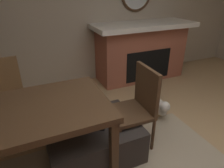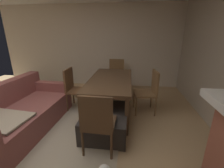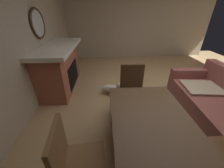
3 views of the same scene
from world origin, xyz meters
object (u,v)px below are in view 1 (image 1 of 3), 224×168
object	(u,v)px
fireplace	(141,51)
dining_chair_west	(137,104)
dining_chair_south	(4,94)
small_dog	(158,105)
tv_remote	(102,125)
ottoman_coffee_table	(93,140)

from	to	relation	value
fireplace	dining_chair_west	world-z (taller)	fireplace
dining_chair_south	small_dog	world-z (taller)	dining_chair_south
tv_remote	small_dog	size ratio (longest dim) A/B	0.31
dining_chair_west	small_dog	xyz separation A→B (m)	(-0.57, -0.35, -0.36)
dining_chair_south	small_dog	distance (m)	2.00
tv_remote	dining_chair_south	distance (m)	1.27
fireplace	dining_chair_south	bearing A→B (deg)	18.11
ottoman_coffee_table	tv_remote	size ratio (longest dim) A/B	5.94
ottoman_coffee_table	dining_chair_west	xyz separation A→B (m)	(-0.52, 0.02, 0.33)
ottoman_coffee_table	small_dog	xyz separation A→B (m)	(-1.09, -0.33, -0.03)
ottoman_coffee_table	fireplace	bearing A→B (deg)	-134.12
dining_chair_west	fireplace	bearing A→B (deg)	-122.50
fireplace	tv_remote	size ratio (longest dim) A/B	11.87
tv_remote	small_dog	xyz separation A→B (m)	(-1.00, -0.38, -0.24)
ottoman_coffee_table	dining_chair_west	world-z (taller)	dining_chair_west
fireplace	dining_chair_west	distance (m)	1.91
small_dog	dining_chair_west	bearing A→B (deg)	31.15
dining_chair_south	small_dog	bearing A→B (deg)	165.58
ottoman_coffee_table	small_dog	size ratio (longest dim) A/B	1.82
fireplace	small_dog	xyz separation A→B (m)	(0.45, 1.26, -0.39)
dining_chair_west	small_dog	size ratio (longest dim) A/B	1.78
fireplace	dining_chair_south	world-z (taller)	fireplace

